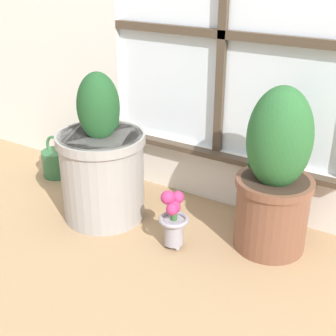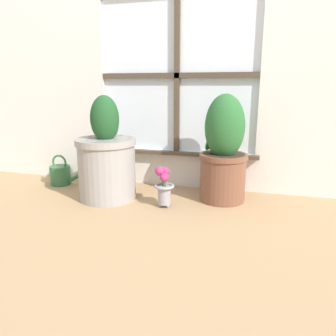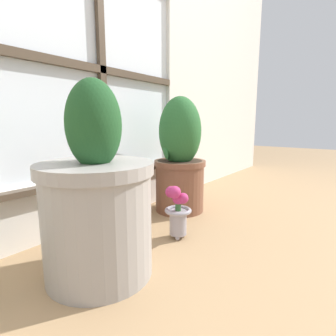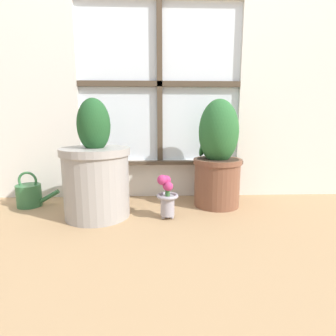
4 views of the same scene
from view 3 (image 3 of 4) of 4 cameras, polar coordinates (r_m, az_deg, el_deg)
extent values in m
plane|color=tan|center=(1.10, 10.48, -18.10)|extent=(10.00, 10.00, 0.00)
cube|color=silver|center=(2.60, 12.19, 26.10)|extent=(1.66, 0.05, 2.50)
cube|color=silver|center=(1.45, -13.50, -5.79)|extent=(1.08, 0.05, 0.26)
cube|color=white|center=(1.43, -14.93, 19.85)|extent=(1.08, 0.02, 1.03)
cube|color=#4C3D2D|center=(1.41, -14.20, 20.04)|extent=(0.04, 0.02, 1.03)
cube|color=#4C3D2D|center=(1.41, -14.20, 20.04)|extent=(1.08, 0.02, 0.04)
cube|color=#4C3D2D|center=(1.39, -12.52, -1.50)|extent=(1.14, 0.06, 0.02)
cylinder|color=#9E9993|center=(0.92, -14.93, -10.78)|extent=(0.36, 0.36, 0.39)
cylinder|color=#9E9993|center=(0.88, -15.43, -0.06)|extent=(0.38, 0.38, 0.04)
cylinder|color=#38281E|center=(0.88, -15.48, 0.87)|extent=(0.33, 0.33, 0.01)
ellipsoid|color=#1E4C23|center=(0.87, -15.86, 9.10)|extent=(0.18, 0.18, 0.28)
ellipsoid|color=#1E4C23|center=(0.93, -14.30, 5.81)|extent=(0.10, 0.13, 0.14)
cylinder|color=brown|center=(1.54, 2.55, -3.83)|extent=(0.28, 0.28, 0.30)
cylinder|color=brown|center=(1.52, 2.59, 1.10)|extent=(0.30, 0.30, 0.03)
cylinder|color=#38281E|center=(1.51, 2.59, 1.47)|extent=(0.26, 0.26, 0.01)
ellipsoid|color=#28602D|center=(1.50, 2.64, 7.94)|extent=(0.24, 0.24, 0.39)
ellipsoid|color=#28602D|center=(1.48, -0.74, 5.00)|extent=(0.14, 0.16, 0.19)
sphere|color=#99939E|center=(1.24, 1.09, -14.15)|extent=(0.02, 0.02, 0.02)
sphere|color=#99939E|center=(1.20, 2.06, -15.02)|extent=(0.02, 0.02, 0.02)
sphere|color=#99939E|center=(1.23, 3.40, -14.25)|extent=(0.02, 0.02, 0.02)
cylinder|color=#99939E|center=(1.20, 2.20, -11.72)|extent=(0.08, 0.08, 0.11)
torus|color=#99939E|center=(1.18, 2.22, -9.24)|extent=(0.12, 0.12, 0.02)
cylinder|color=#386633|center=(1.17, 2.23, -7.84)|extent=(0.03, 0.03, 0.06)
sphere|color=#B22D66|center=(1.16, 2.24, -6.65)|extent=(0.05, 0.05, 0.05)
sphere|color=#B22D66|center=(1.17, 0.68, -5.24)|extent=(0.05, 0.05, 0.05)
sphere|color=#B22D66|center=(1.13, 1.42, -5.31)|extent=(0.06, 0.06, 0.06)
sphere|color=#B22D66|center=(1.15, 3.28, -6.60)|extent=(0.05, 0.05, 0.05)
camera|label=1|loc=(1.94, 62.71, 22.08)|focal=50.00mm
camera|label=2|loc=(1.83, 76.96, 8.25)|focal=35.00mm
camera|label=4|loc=(1.13, 78.07, 3.45)|focal=28.00mm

